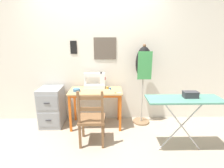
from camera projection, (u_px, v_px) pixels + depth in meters
ground_plane at (96, 132)px, 3.11m from camera, size 14.00×14.00×0.00m
wall_back at (96, 57)px, 3.35m from camera, size 10.00×0.07×2.55m
sewing_table at (96, 95)px, 3.20m from camera, size 0.96×0.53×0.70m
sewing_machine at (96, 81)px, 3.28m from camera, size 0.40×0.16×0.32m
fabric_bowl at (77, 90)px, 3.10m from camera, size 0.12×0.12×0.05m
scissors at (117, 93)px, 3.02m from camera, size 0.12×0.07×0.01m
thread_spool_near_machine at (107, 88)px, 3.26m from camera, size 0.04×0.04×0.04m
thread_spool_mid_table at (110, 88)px, 3.21m from camera, size 0.04×0.04×0.04m
wooden_chair at (92, 119)px, 2.68m from camera, size 0.40×0.38×0.90m
filing_cabinet at (52, 107)px, 3.29m from camera, size 0.40×0.49×0.73m
dress_form at (143, 68)px, 3.19m from camera, size 0.32×0.32×1.52m
ironing_board at (184, 101)px, 2.43m from camera, size 1.05×0.36×0.82m
storage_box at (190, 95)px, 2.44m from camera, size 0.21×0.12×0.09m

